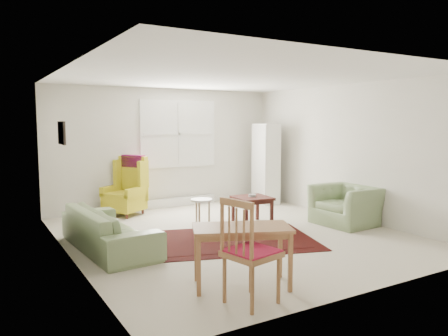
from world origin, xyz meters
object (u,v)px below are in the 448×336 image
stool (202,213)px  cabinet (266,164)px  desk_chair (252,251)px  coffee_table (252,210)px  desk (242,256)px  wingback_chair (124,186)px  sofa (109,221)px  armchair (346,201)px

stool → cabinet: cabinet is taller
desk_chair → coffee_table: bearing=-46.6°
cabinet → desk: cabinet is taller
stool → wingback_chair: bearing=116.7°
wingback_chair → coffee_table: wingback_chair is taller
sofa → desk: size_ratio=1.91×
cabinet → coffee_table: bearing=-124.0°
sofa → cabinet: bearing=-70.0°
armchair → desk: (-3.18, -1.53, -0.07)m
armchair → stool: size_ratio=2.11×
armchair → cabinet: 2.45m
wingback_chair → coffee_table: size_ratio=1.92×
desk_chair → armchair: bearing=-71.9°
armchair → coffee_table: size_ratio=1.75×
cabinet → desk_chair: bearing=-118.9°
sofa → cabinet: 4.45m
coffee_table → stool: size_ratio=1.21×
armchair → coffee_table: (-1.42, 0.87, -0.16)m
wingback_chair → desk: 4.28m
stool → desk_chair: desk_chair is taller
stool → coffee_table: bearing=-14.2°
coffee_table → sofa: bearing=-174.4°
wingback_chair → cabinet: 3.17m
sofa → stool: bearing=-78.4°
armchair → coffee_table: bearing=-124.0°
wingback_chair → desk: bearing=-34.1°
coffee_table → cabinet: cabinet is taller
stool → desk: 2.77m
wingback_chair → coffee_table: bearing=9.1°
sofa → armchair: armchair is taller
coffee_table → desk: size_ratio=0.57×
sofa → cabinet: cabinet is taller
sofa → wingback_chair: 2.32m
sofa → coffee_table: (2.62, 0.26, -0.16)m
wingback_chair → stool: bearing=-6.8°
stool → cabinet: size_ratio=0.28×
coffee_table → desk_chair: bearing=-124.3°
wingback_chair → stool: size_ratio=2.32×
sofa → coffee_table: bearing=-88.4°
coffee_table → desk_chair: (-1.93, -2.83, 0.29)m
desk → stool: bearing=71.6°
armchair → coffee_table: 1.67m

